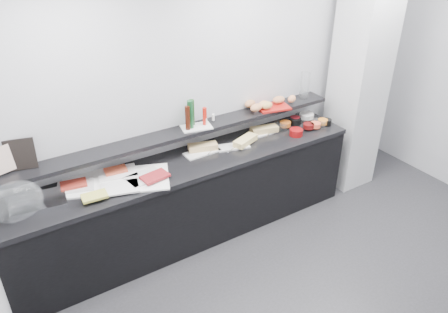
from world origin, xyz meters
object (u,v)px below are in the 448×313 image
framed_print (20,154)px  bread_tray (273,107)px  cloche_base (38,202)px  carafe (305,86)px  sandwich_plate_mid (233,147)px  condiment_tray (196,127)px

framed_print → bread_tray: size_ratio=0.76×
cloche_base → carafe: size_ratio=1.47×
framed_print → bread_tray: framed_print is taller
sandwich_plate_mid → framed_print: 1.98m
condiment_tray → carafe: 1.41m
condiment_tray → carafe: carafe is taller
cloche_base → condiment_tray: 1.59m
sandwich_plate_mid → condiment_tray: 0.45m
cloche_base → sandwich_plate_mid: cloche_base is taller
cloche_base → carafe: bearing=10.4°
cloche_base → carafe: 3.00m
condiment_tray → bread_tray: 0.94m
sandwich_plate_mid → carafe: size_ratio=1.11×
framed_print → condiment_tray: bearing=10.6°
cloche_base → sandwich_plate_mid: (1.90, -0.03, -0.01)m
framed_print → bread_tray: bearing=11.5°
framed_print → condiment_tray: (1.59, -0.09, -0.12)m
cloche_base → condiment_tray: condiment_tray is taller
sandwich_plate_mid → condiment_tray: (-0.34, 0.15, 0.25)m
framed_print → bread_tray: (2.53, -0.10, -0.12)m
sandwich_plate_mid → framed_print: (-1.93, 0.24, 0.37)m
sandwich_plate_mid → carafe: 1.15m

